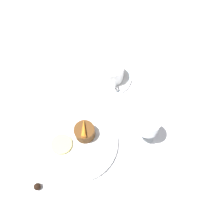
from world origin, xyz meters
TOP-DOWN VIEW (x-y plane):
  - ground_plane at (0.00, 0.00)m, footprint 3.00×3.00m
  - dinner_plate at (-0.01, -0.04)m, footprint 0.25×0.25m
  - saucer at (-0.25, 0.11)m, footprint 0.16×0.16m
  - coffee_cup at (-0.25, 0.11)m, footprint 0.12×0.09m
  - spoon at (-0.20, 0.10)m, footprint 0.04×0.10m
  - wine_glass at (0.00, 0.18)m, footprint 0.07×0.07m
  - fork at (0.16, -0.02)m, footprint 0.02×0.19m
  - dessert_cake at (-0.03, -0.01)m, footprint 0.07×0.07m
  - carrot_garnish at (-0.03, -0.01)m, footprint 0.06×0.02m
  - pineapple_slice at (-0.01, -0.09)m, footprint 0.07×0.07m
  - chocolate_truffle at (0.11, -0.17)m, footprint 0.02×0.02m

SIDE VIEW (x-z plane):
  - ground_plane at x=0.00m, z-range 0.00..0.00m
  - fork at x=0.16m, z-range 0.00..0.01m
  - saucer at x=-0.25m, z-range 0.00..0.01m
  - dinner_plate at x=-0.01m, z-range 0.00..0.02m
  - chocolate_truffle at x=0.11m, z-range 0.00..0.02m
  - spoon at x=-0.20m, z-range 0.01..0.01m
  - pineapple_slice at x=-0.01m, z-range 0.01..0.02m
  - dessert_cake at x=-0.03m, z-range 0.01..0.06m
  - coffee_cup at x=-0.25m, z-range 0.01..0.08m
  - carrot_garnish at x=-0.03m, z-range 0.06..0.07m
  - wine_glass at x=0.00m, z-range 0.02..0.14m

